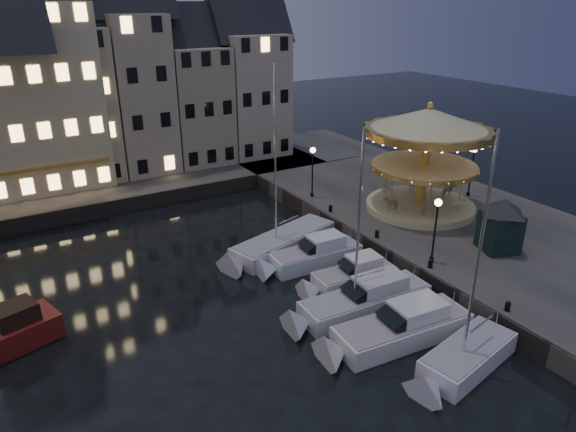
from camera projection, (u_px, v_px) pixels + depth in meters
ground at (347, 321)px, 28.19m from camera, size 160.00×160.00×0.00m
quay_east at (447, 222)px, 39.31m from camera, size 16.00×56.00×1.30m
quay_north at (89, 188)px, 46.32m from camera, size 44.00×12.00×1.30m
quaywall_e at (365, 245)px, 35.52m from camera, size 0.15×44.00×1.30m
quaywall_n at (129, 205)px, 42.52m from camera, size 48.00×0.15×1.30m
streetlamp_b at (436, 222)px, 30.83m from camera, size 0.44×0.44×4.17m
streetlamp_c at (313, 165)px, 41.52m from camera, size 0.44×0.44×4.17m
streetlamp_d at (472, 164)px, 41.72m from camera, size 0.44×0.44×4.17m
bollard_a at (508, 306)px, 26.73m from camera, size 0.30×0.30×0.57m
bollard_b at (431, 263)px, 31.08m from camera, size 0.30×0.30×0.57m
bollard_c at (377, 233)px, 35.04m from camera, size 0.30×0.30×0.57m
bollard_d at (330, 208)px, 39.40m from camera, size 0.30×0.30×0.57m
townhouse_nc at (71, 94)px, 44.76m from camera, size 6.82×8.00×14.80m
townhouse_nd at (136, 83)px, 47.29m from camera, size 5.50×8.00×15.80m
townhouse_ne at (193, 95)px, 50.45m from camera, size 6.16×8.00×12.80m
townhouse_nf at (248, 85)px, 53.12m from camera, size 6.82×8.00×13.80m
motorboat_a at (461, 362)px, 24.22m from camera, size 6.70×3.25×11.02m
motorboat_b at (396, 330)px, 26.35m from camera, size 8.51×3.07×2.15m
motorboat_c at (360, 302)px, 28.77m from camera, size 8.81×2.60×11.69m
motorboat_d at (348, 279)px, 31.28m from camera, size 6.23×2.38×2.15m
motorboat_e at (310, 257)px, 33.93m from camera, size 7.27×2.33×2.15m
motorboat_f at (279, 245)px, 35.87m from camera, size 9.47×4.93×12.64m
carousel at (427, 140)px, 37.86m from camera, size 9.52×9.52×8.33m
ticket_kiosk at (502, 216)px, 32.53m from camera, size 3.40×3.40×3.99m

